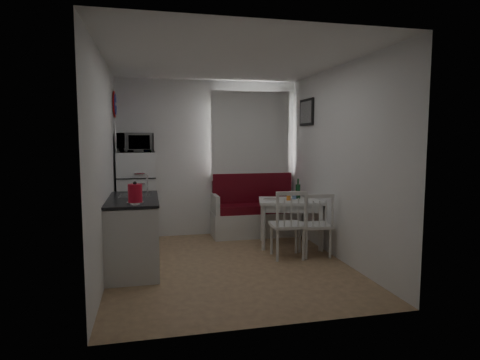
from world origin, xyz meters
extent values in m
cube|color=#8E6D4C|center=(0.00, 0.00, 0.00)|extent=(3.00, 3.50, 0.02)
cube|color=white|center=(0.00, 0.00, 2.60)|extent=(3.00, 3.50, 0.02)
cube|color=white|center=(0.00, 1.75, 1.30)|extent=(3.00, 0.02, 2.60)
cube|color=white|center=(0.00, -1.75, 1.30)|extent=(3.00, 0.02, 2.60)
cube|color=white|center=(-1.50, 0.00, 1.30)|extent=(0.02, 3.50, 2.60)
cube|color=white|center=(1.50, 0.00, 1.30)|extent=(0.02, 3.50, 2.60)
cube|color=silver|center=(0.70, 1.72, 1.62)|extent=(1.22, 0.06, 1.47)
cube|color=white|center=(0.70, 1.65, 1.68)|extent=(1.35, 0.02, 1.50)
cube|color=silver|center=(-1.20, 0.15, 0.43)|extent=(0.60, 1.30, 0.86)
cube|color=black|center=(-1.20, 0.15, 0.89)|extent=(0.62, 1.32, 0.03)
cube|color=#99999E|center=(-1.18, 0.40, 0.85)|extent=(0.40, 0.40, 0.10)
cylinder|color=silver|center=(-1.02, 0.58, 1.03)|extent=(0.02, 0.02, 0.26)
cylinder|color=navy|center=(-1.47, 1.45, 2.15)|extent=(0.03, 0.40, 0.40)
cube|color=black|center=(1.48, 1.10, 2.05)|extent=(0.04, 0.52, 0.42)
cube|color=silver|center=(0.74, 1.48, 0.20)|extent=(1.45, 0.56, 0.40)
cube|color=#600B16|center=(0.74, 1.48, 0.47)|extent=(1.39, 0.51, 0.13)
cube|color=#600B16|center=(0.74, 1.69, 0.78)|extent=(1.39, 0.11, 0.51)
cube|color=silver|center=(1.09, 0.74, 0.69)|extent=(1.08, 0.87, 0.04)
cube|color=silver|center=(1.09, 0.74, 0.62)|extent=(0.97, 0.76, 0.11)
cylinder|color=silver|center=(1.09, 0.74, 0.34)|extent=(0.06, 0.06, 0.67)
cube|color=silver|center=(0.84, 0.17, 0.45)|extent=(0.47, 0.45, 0.04)
cube|color=silver|center=(0.84, -0.02, 0.71)|extent=(0.42, 0.07, 0.46)
cube|color=silver|center=(1.25, 0.17, 0.43)|extent=(0.45, 0.43, 0.04)
cube|color=silver|center=(1.25, -0.01, 0.67)|extent=(0.40, 0.07, 0.44)
cube|color=white|center=(-1.18, 1.40, 0.71)|extent=(0.57, 0.57, 1.43)
imported|color=white|center=(-1.18, 1.35, 1.57)|extent=(0.53, 0.36, 0.30)
cylinder|color=red|center=(-1.15, -0.38, 1.03)|extent=(0.19, 0.19, 0.25)
cylinder|color=orange|center=(1.04, 0.69, 0.76)|extent=(0.06, 0.06, 0.10)
cylinder|color=#7495C5|center=(1.17, 0.79, 0.76)|extent=(0.06, 0.06, 0.11)
cylinder|color=white|center=(0.79, 0.76, 0.72)|extent=(0.24, 0.24, 0.02)
camera|label=1|loc=(-0.99, -4.96, 1.64)|focal=30.00mm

